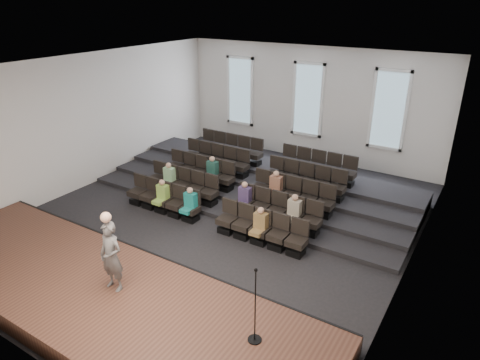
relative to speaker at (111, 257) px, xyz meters
name	(u,v)px	position (x,y,z in m)	size (l,w,h in m)	color
ground	(219,218)	(-0.40, 4.89, -1.37)	(14.00, 14.00, 0.00)	black
ceiling	(215,67)	(-0.40, 4.89, 3.64)	(12.00, 14.00, 0.02)	white
wall_back	(308,104)	(-0.40, 11.91, 1.13)	(12.00, 0.04, 5.00)	silver
wall_front	(1,253)	(-0.40, -2.13, 1.13)	(12.00, 0.04, 5.00)	silver
wall_left	(88,121)	(-6.42, 4.89, 1.13)	(0.04, 14.00, 5.00)	silver
wall_right	(419,191)	(5.62, 4.89, 1.13)	(0.04, 14.00, 5.00)	silver
stage	(99,295)	(-0.40, -0.21, -1.12)	(11.80, 3.60, 0.50)	#4E2F21
stage_lip	(150,260)	(-0.40, 1.56, -1.12)	(11.80, 0.06, 0.52)	black
risers	(265,181)	(-0.40, 8.06, -1.18)	(11.80, 4.80, 0.60)	black
seating_rows	(243,184)	(-0.40, 6.43, -0.69)	(6.80, 4.70, 1.67)	black
windows	(308,100)	(-0.40, 11.84, 1.33)	(8.44, 0.10, 3.24)	white
audience	(224,193)	(-0.40, 5.21, -0.56)	(5.45, 2.64, 1.10)	#8FBD4B
speaker	(111,257)	(0.00, 0.00, 0.00)	(0.64, 0.42, 1.75)	#53514F
mic_stand	(255,320)	(3.67, 0.30, -0.36)	(0.29, 0.29, 1.74)	black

